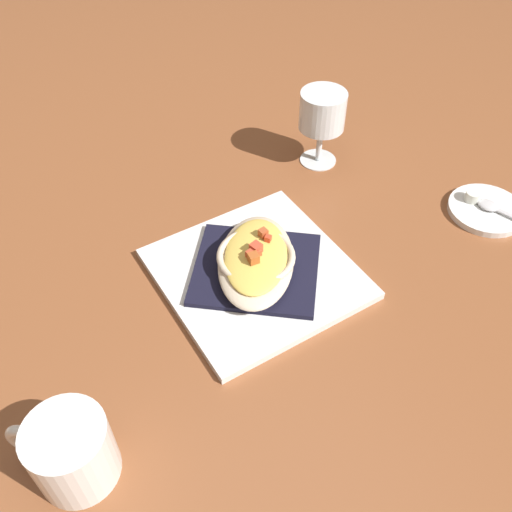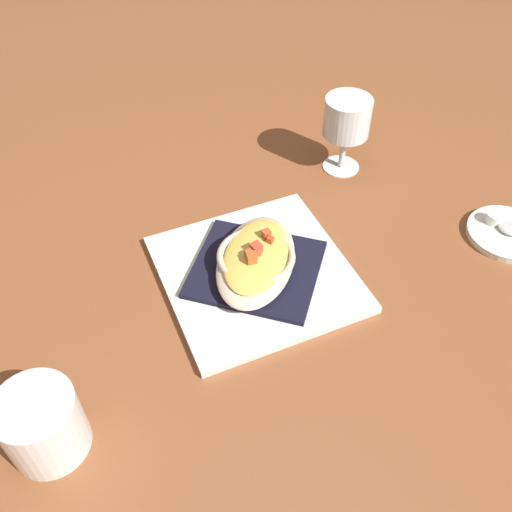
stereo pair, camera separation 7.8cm
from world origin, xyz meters
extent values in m
plane|color=brown|center=(0.00, 0.00, 0.00)|extent=(2.60, 2.60, 0.00)
cube|color=white|center=(0.00, 0.00, 0.01)|extent=(0.28, 0.28, 0.01)
cube|color=black|center=(0.00, 0.00, 0.02)|extent=(0.23, 0.22, 0.01)
ellipsoid|color=beige|center=(0.00, 0.00, 0.03)|extent=(0.18, 0.21, 0.03)
torus|color=beige|center=(0.00, 0.00, 0.04)|extent=(0.15, 0.15, 0.01)
ellipsoid|color=#E7C455|center=(0.00, 0.00, 0.04)|extent=(0.15, 0.17, 0.02)
cube|color=#B1512F|center=(0.00, 0.01, 0.06)|extent=(0.01, 0.01, 0.01)
cube|color=#C8472F|center=(0.00, 0.00, 0.06)|extent=(0.02, 0.02, 0.01)
cube|color=#D84529|center=(-0.02, -0.01, 0.05)|extent=(0.01, 0.01, 0.01)
cube|color=#B9532C|center=(-0.02, -0.02, 0.06)|extent=(0.01, 0.01, 0.01)
cube|color=#C84C2F|center=(0.01, 0.01, 0.06)|extent=(0.01, 0.01, 0.01)
cube|color=#D74737|center=(0.00, 0.00, 0.06)|extent=(0.01, 0.01, 0.01)
cube|color=#BA5A26|center=(0.01, 0.02, 0.06)|extent=(0.01, 0.01, 0.01)
cube|color=#DA482F|center=(0.00, 0.00, 0.06)|extent=(0.02, 0.02, 0.01)
cylinder|color=white|center=(0.29, 0.17, 0.04)|extent=(0.09, 0.09, 0.09)
torus|color=white|center=(0.33, 0.14, 0.04)|extent=(0.05, 0.04, 0.05)
cylinder|color=#4C2D14|center=(0.29, 0.17, 0.03)|extent=(0.07, 0.07, 0.05)
cylinder|color=white|center=(-0.21, -0.20, 0.00)|extent=(0.06, 0.06, 0.00)
cylinder|color=white|center=(-0.21, -0.20, 0.04)|extent=(0.01, 0.01, 0.06)
cylinder|color=white|center=(-0.21, -0.20, 0.10)|extent=(0.08, 0.08, 0.06)
cylinder|color=silver|center=(-0.21, -0.20, 0.08)|extent=(0.06, 0.06, 0.03)
cylinder|color=white|center=(-0.39, 0.03, 0.01)|extent=(0.12, 0.12, 0.01)
ellipsoid|color=silver|center=(-0.39, 0.03, 0.01)|extent=(0.04, 0.04, 0.01)
cylinder|color=white|center=(-0.38, 0.01, 0.02)|extent=(0.02, 0.02, 0.02)
camera|label=1|loc=(0.23, 0.49, 0.60)|focal=39.94mm
camera|label=2|loc=(0.16, 0.51, 0.60)|focal=39.94mm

